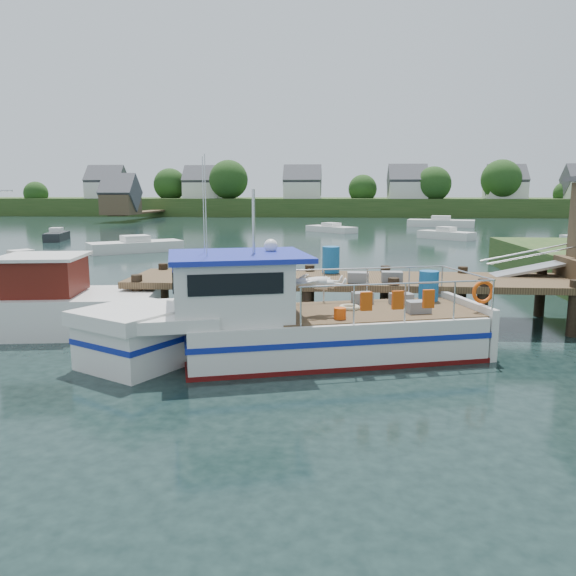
# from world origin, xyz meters

# --- Properties ---
(ground_plane) EXTENTS (160.00, 160.00, 0.00)m
(ground_plane) POSITION_xyz_m (0.00, 0.00, 0.00)
(ground_plane) COLOR black
(far_shore) EXTENTS (140.00, 42.55, 9.22)m
(far_shore) POSITION_xyz_m (0.01, 82.37, 2.10)
(far_shore) COLOR #324A1E
(far_shore) RESTS_ON ground
(dock) EXTENTS (16.60, 3.00, 4.78)m
(dock) POSITION_xyz_m (6.51, 0.01, 2.24)
(dock) COLOR #4F3B25
(dock) RESTS_ON ground
(lobster_boat) EXTENTS (9.99, 5.19, 4.84)m
(lobster_boat) POSITION_xyz_m (-0.93, -4.01, 0.88)
(lobster_boat) COLOR silver
(lobster_boat) RESTS_ON ground
(work_boat) EXTENTS (8.91, 3.79, 4.66)m
(work_boat) POSITION_xyz_m (-8.97, -2.12, 0.74)
(work_boat) COLOR silver
(work_boat) RESTS_ON ground
(moored_rowboat) EXTENTS (3.29, 3.77, 1.09)m
(moored_rowboat) POSITION_xyz_m (-15.58, 9.96, 0.41)
(moored_rowboat) COLOR #4F3B25
(moored_rowboat) RESTS_ON ground
(moored_far) EXTENTS (7.84, 4.34, 1.27)m
(moored_far) POSITION_xyz_m (12.63, 49.25, 0.47)
(moored_far) COLOR silver
(moored_far) RESTS_ON ground
(moored_a) EXTENTS (6.14, 5.27, 1.12)m
(moored_a) POSITION_xyz_m (-13.01, 19.46, 0.42)
(moored_a) COLOR silver
(moored_a) RESTS_ON ground
(moored_b) EXTENTS (4.64, 4.49, 1.06)m
(moored_b) POSITION_xyz_m (9.85, 31.70, 0.39)
(moored_b) COLOR silver
(moored_b) RESTS_ON ground
(moored_d) EXTENTS (5.27, 5.25, 0.94)m
(moored_d) POSITION_xyz_m (0.01, 39.33, 0.35)
(moored_d) COLOR silver
(moored_d) RESTS_ON ground
(moored_e) EXTENTS (2.19, 4.08, 1.07)m
(moored_e) POSITION_xyz_m (-22.68, 27.70, 0.40)
(moored_e) COLOR black
(moored_e) RESTS_ON ground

